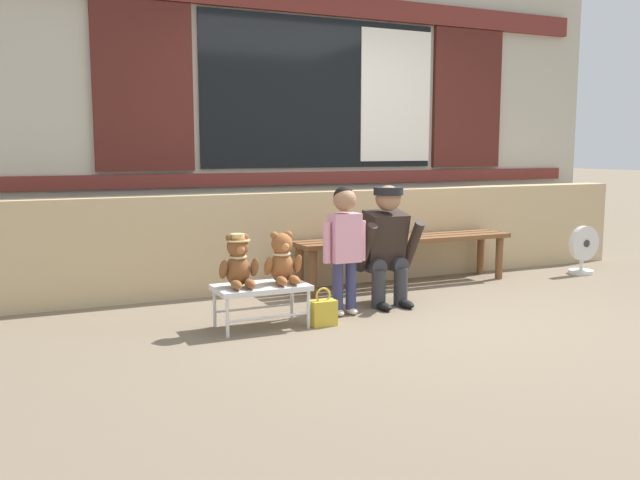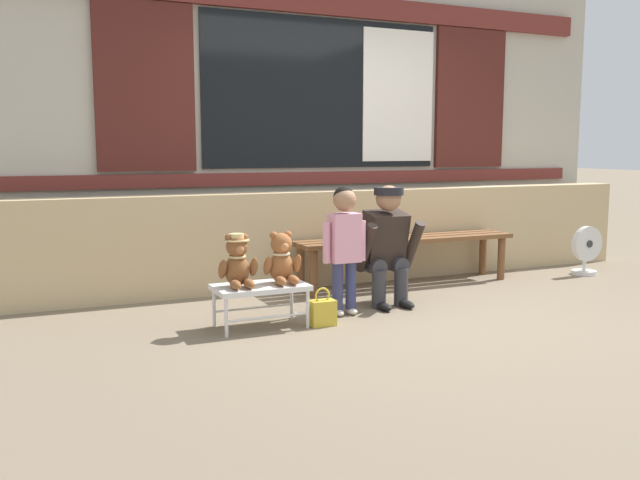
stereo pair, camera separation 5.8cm
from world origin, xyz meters
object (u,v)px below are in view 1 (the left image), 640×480
object	(u,v)px
teddy_bear_plain	(283,260)
wooden_bench_long	(404,244)
adult_crouching	(386,245)
floor_fan	(583,250)
small_display_bench	(261,290)
child_standing	(345,236)
handbag_on_ground	(323,312)
teddy_bear_with_hat	(238,262)

from	to	relation	value
teddy_bear_plain	wooden_bench_long	bearing A→B (deg)	29.51
adult_crouching	floor_fan	world-z (taller)	adult_crouching
small_display_bench	floor_fan	distance (m)	3.61
child_standing	handbag_on_ground	xyz separation A→B (m)	(-0.28, -0.22, -0.50)
wooden_bench_long	small_display_bench	distance (m)	1.90
teddy_bear_plain	floor_fan	size ratio (longest dim) A/B	0.76
handbag_on_ground	teddy_bear_plain	bearing A→B (deg)	152.10
wooden_bench_long	handbag_on_ground	size ratio (longest dim) A/B	7.72
small_display_bench	handbag_on_ground	size ratio (longest dim) A/B	2.35
teddy_bear_plain	teddy_bear_with_hat	bearing A→B (deg)	179.87
small_display_bench	handbag_on_ground	xyz separation A→B (m)	(0.41, -0.13, -0.17)
child_standing	teddy_bear_with_hat	bearing A→B (deg)	-174.02
child_standing	adult_crouching	size ratio (longest dim) A/B	1.01
handbag_on_ground	floor_fan	xyz separation A→B (m)	(3.16, 0.70, 0.14)
wooden_bench_long	handbag_on_ground	bearing A→B (deg)	-142.03
adult_crouching	teddy_bear_with_hat	bearing A→B (deg)	-169.19
small_display_bench	adult_crouching	xyz separation A→B (m)	(1.13, 0.25, 0.21)
teddy_bear_with_hat	teddy_bear_plain	bearing A→B (deg)	-0.13
wooden_bench_long	handbag_on_ground	world-z (taller)	wooden_bench_long
teddy_bear_with_hat	handbag_on_ground	distance (m)	0.70
wooden_bench_long	teddy_bear_plain	bearing A→B (deg)	-150.49
teddy_bear_plain	adult_crouching	xyz separation A→B (m)	(0.97, 0.25, 0.02)
child_standing	wooden_bench_long	bearing A→B (deg)	37.79
floor_fan	teddy_bear_plain	bearing A→B (deg)	-170.47
teddy_bear_with_hat	child_standing	xyz separation A→B (m)	(0.85, 0.09, 0.12)
floor_fan	small_display_bench	bearing A→B (deg)	-170.86
wooden_bench_long	small_display_bench	bearing A→B (deg)	-152.83
small_display_bench	teddy_bear_plain	distance (m)	0.25
floor_fan	teddy_bear_with_hat	bearing A→B (deg)	-171.28
child_standing	handbag_on_ground	size ratio (longest dim) A/B	3.52
wooden_bench_long	teddy_bear_with_hat	world-z (taller)	teddy_bear_with_hat
wooden_bench_long	floor_fan	size ratio (longest dim) A/B	4.37
handbag_on_ground	floor_fan	distance (m)	3.24
small_display_bench	handbag_on_ground	distance (m)	0.46
wooden_bench_long	small_display_bench	xyz separation A→B (m)	(-1.69, -0.87, -0.11)
child_standing	adult_crouching	distance (m)	0.49
child_standing	small_display_bench	bearing A→B (deg)	-172.47
small_display_bench	teddy_bear_with_hat	xyz separation A→B (m)	(-0.16, 0.00, 0.21)
small_display_bench	adult_crouching	size ratio (longest dim) A/B	0.67
teddy_bear_plain	handbag_on_ground	size ratio (longest dim) A/B	1.34
teddy_bear_with_hat	adult_crouching	xyz separation A→B (m)	(1.29, 0.25, 0.01)
wooden_bench_long	teddy_bear_with_hat	distance (m)	2.04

